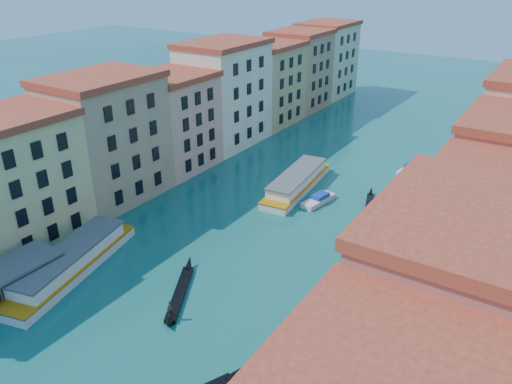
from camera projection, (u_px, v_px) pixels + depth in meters
The scene contains 10 objects.
left_bank_palazzos at pixel (206, 104), 97.58m from camera, with size 12.80×128.40×21.00m.
quay at pixel (451, 205), 78.32m from camera, with size 4.00×140.00×1.00m, color #A09781.
restaurant_awnings at pixel (346, 357), 45.20m from camera, with size 3.20×44.55×3.12m.
mooring_poles_right at pixel (340, 324), 51.84m from camera, with size 1.44×54.24×3.20m.
vaporetto_near at pixel (71, 262), 62.07m from camera, with size 9.70×21.95×3.18m.
vaporetto_far at pixel (297, 182), 84.47m from camera, with size 6.66×20.69×3.02m.
gondola_fore at pixel (180, 292), 58.12m from camera, with size 7.34×12.41×2.71m.
gondola_far at pixel (369, 205), 78.71m from camera, with size 4.37×11.47×1.67m.
motorboat_mid at pixel (319, 199), 80.09m from camera, with size 3.24×7.04×1.40m.
motorboat_far at pixel (410, 168), 91.82m from camera, with size 2.87×7.03×1.42m.
Camera 1 is at (33.91, -10.45, 35.81)m, focal length 35.00 mm.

